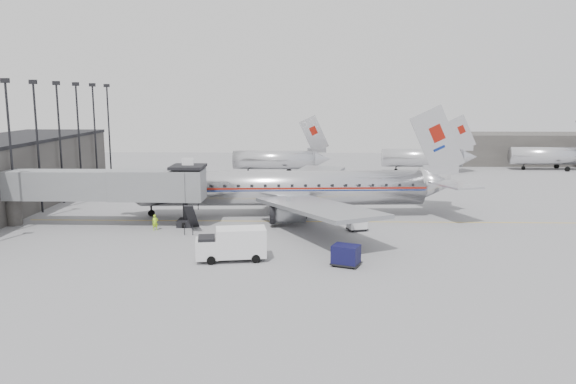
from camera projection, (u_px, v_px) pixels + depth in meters
The scene contains 13 objects.
ground at pixel (273, 235), 55.04m from camera, with size 160.00×160.00×0.00m, color slate.
hangar at pixel (513, 148), 112.44m from camera, with size 30.00×12.00×6.00m, color #3A3734.
apron_line at pixel (303, 221), 60.87m from camera, with size 0.15×60.00×0.01m, color gold.
jet_bridge at pixel (115, 186), 58.39m from camera, with size 21.00×6.20×7.10m.
floodlight_masts at pixel (49, 139), 67.16m from camera, with size 0.90×42.25×15.25m.
distant_aircraft_near at pixel (275, 159), 96.00m from camera, with size 16.39×3.20×10.26m.
distant_aircraft_mid at pixel (423, 157), 99.25m from camera, with size 16.39×3.20×10.26m.
distant_aircraft_far at pixel (550, 155), 102.55m from camera, with size 16.39×3.20×10.26m.
airliner at pixel (289, 188), 63.38m from camera, with size 39.80×36.80×12.58m.
service_van at pixel (232, 244), 46.31m from camera, with size 6.03×3.11×2.71m.
baggage_cart_navy at pixel (346, 255), 44.87m from camera, with size 2.64×2.36×1.70m.
baggage_cart_white at pixel (357, 223), 56.65m from camera, with size 2.21×1.91×1.47m.
ramp_worker at pixel (155, 222), 56.77m from camera, with size 0.59×0.39×1.61m, color #B0F01C.
Camera 1 is at (2.96, -53.47, 13.50)m, focal length 35.00 mm.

